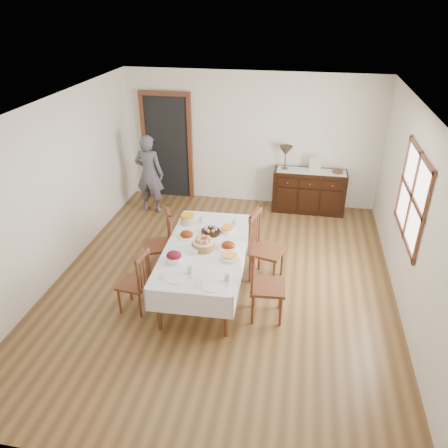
% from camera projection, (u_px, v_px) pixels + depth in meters
% --- Properties ---
extents(ground, '(6.00, 6.00, 0.00)m').
position_uv_depth(ground, '(223.00, 283.00, 6.57)').
color(ground, brown).
extents(room_shell, '(5.02, 6.02, 2.65)m').
position_uv_depth(room_shell, '(218.00, 170.00, 6.18)').
color(room_shell, white).
rests_on(room_shell, ground).
extents(dining_table, '(1.17, 2.18, 0.74)m').
position_uv_depth(dining_table, '(205.00, 252.00, 6.10)').
color(dining_table, white).
rests_on(dining_table, ground).
extents(chair_left_near, '(0.42, 0.42, 0.92)m').
position_uv_depth(chair_left_near, '(136.00, 281.00, 5.81)').
color(chair_left_near, '#5D2F1B').
rests_on(chair_left_near, ground).
extents(chair_left_far, '(0.56, 0.56, 1.03)m').
position_uv_depth(chair_left_far, '(161.00, 242.00, 6.61)').
color(chair_left_far, '#5D2F1B').
rests_on(chair_left_far, ground).
extents(chair_right_near, '(0.48, 0.48, 1.07)m').
position_uv_depth(chair_right_near, '(264.00, 282.00, 5.65)').
color(chair_right_near, '#5D2F1B').
rests_on(chair_right_near, ground).
extents(chair_right_far, '(0.56, 0.56, 1.10)m').
position_uv_depth(chair_right_far, '(264.00, 246.00, 6.43)').
color(chair_right_far, '#5D2F1B').
rests_on(chair_right_far, ground).
extents(sideboard, '(1.39, 0.51, 0.83)m').
position_uv_depth(sideboard, '(309.00, 191.00, 8.53)').
color(sideboard, black).
rests_on(sideboard, ground).
extents(person, '(0.54, 0.37, 1.65)m').
position_uv_depth(person, '(149.00, 171.00, 8.35)').
color(person, '#514E5B').
rests_on(person, ground).
extents(bread_basket, '(0.32, 0.32, 0.18)m').
position_uv_depth(bread_basket, '(203.00, 244.00, 5.98)').
color(bread_basket, olive).
rests_on(bread_basket, dining_table).
extents(egg_basket, '(0.28, 0.28, 0.11)m').
position_uv_depth(egg_basket, '(211.00, 231.00, 6.38)').
color(egg_basket, black).
rests_on(egg_basket, dining_table).
extents(ham_platter_a, '(0.28, 0.28, 0.11)m').
position_uv_depth(ham_platter_a, '(187.00, 235.00, 6.30)').
color(ham_platter_a, white).
rests_on(ham_platter_a, dining_table).
extents(ham_platter_b, '(0.30, 0.30, 0.11)m').
position_uv_depth(ham_platter_b, '(228.00, 246.00, 6.03)').
color(ham_platter_b, white).
rests_on(ham_platter_b, dining_table).
extents(beet_bowl, '(0.22, 0.22, 0.15)m').
position_uv_depth(beet_bowl, '(174.00, 257.00, 5.71)').
color(beet_bowl, white).
rests_on(beet_bowl, dining_table).
extents(carrot_bowl, '(0.20, 0.20, 0.08)m').
position_uv_depth(carrot_bowl, '(227.00, 229.00, 6.42)').
color(carrot_bowl, white).
rests_on(carrot_bowl, dining_table).
extents(pineapple_bowl, '(0.22, 0.22, 0.15)m').
position_uv_depth(pineapple_bowl, '(188.00, 219.00, 6.65)').
color(pineapple_bowl, '#D3B78F').
rests_on(pineapple_bowl, dining_table).
extents(casserole_dish, '(0.26, 0.26, 0.07)m').
position_uv_depth(casserole_dish, '(230.00, 257.00, 5.77)').
color(casserole_dish, white).
rests_on(casserole_dish, dining_table).
extents(butter_dish, '(0.14, 0.09, 0.07)m').
position_uv_depth(butter_dish, '(193.00, 251.00, 5.90)').
color(butter_dish, white).
rests_on(butter_dish, dining_table).
extents(setting_left, '(0.42, 0.31, 0.10)m').
position_uv_depth(setting_left, '(180.00, 275.00, 5.43)').
color(setting_left, white).
rests_on(setting_left, dining_table).
extents(setting_right, '(0.42, 0.31, 0.10)m').
position_uv_depth(setting_right, '(217.00, 283.00, 5.28)').
color(setting_right, white).
rests_on(setting_right, dining_table).
extents(glass_far_a, '(0.06, 0.06, 0.10)m').
position_uv_depth(glass_far_a, '(201.00, 220.00, 6.67)').
color(glass_far_a, silver).
rests_on(glass_far_a, dining_table).
extents(glass_far_b, '(0.07, 0.07, 0.09)m').
position_uv_depth(glass_far_b, '(235.00, 222.00, 6.63)').
color(glass_far_b, silver).
rests_on(glass_far_b, dining_table).
extents(runner, '(1.30, 0.35, 0.01)m').
position_uv_depth(runner, '(311.00, 171.00, 8.32)').
color(runner, silver).
rests_on(runner, sideboard).
extents(table_lamp, '(0.26, 0.26, 0.46)m').
position_uv_depth(table_lamp, '(286.00, 152.00, 8.26)').
color(table_lamp, brown).
rests_on(table_lamp, sideboard).
extents(picture_frame, '(0.22, 0.08, 0.28)m').
position_uv_depth(picture_frame, '(315.00, 165.00, 8.23)').
color(picture_frame, '#C2B18E').
rests_on(picture_frame, sideboard).
extents(deco_bowl, '(0.20, 0.20, 0.06)m').
position_uv_depth(deco_bowl, '(338.00, 172.00, 8.24)').
color(deco_bowl, '#5D2F1B').
rests_on(deco_bowl, sideboard).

